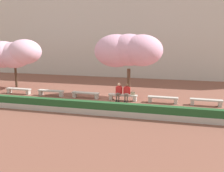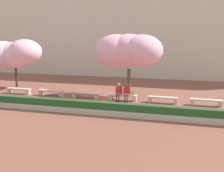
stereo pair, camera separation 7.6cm
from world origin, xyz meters
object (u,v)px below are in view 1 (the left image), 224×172
Objects in this scene: stone_bench_west_end at (19,90)px; person_seated_left at (119,91)px; handbag at (133,93)px; stone_bench_east_end at (163,99)px; stone_bench_center at (86,94)px; cherry_tree_secondary at (13,54)px; stone_bench_near_east at (123,96)px; cherry_tree_main at (128,50)px; stone_bench_near_west at (51,92)px; person_seated_right at (127,91)px; stone_bench_far_east at (206,101)px.

person_seated_left is (8.44, -0.05, 0.39)m from stone_bench_west_end.
stone_bench_east_end is at bearing -0.24° from handbag.
stone_bench_center is at bearing -179.86° from handbag.
stone_bench_west_end is 1.00× the size of stone_bench_east_end.
cherry_tree_secondary is (-13.59, 2.32, 2.74)m from stone_bench_east_end.
cherry_tree_main is (0.05, 1.47, 3.27)m from stone_bench_near_east.
person_seated_left reaches higher than stone_bench_near_west.
cherry_tree_secondary reaches higher than stone_bench_east_end.
person_seated_right is (0.60, 0.00, 0.00)m from person_seated_left.
stone_bench_east_end is at bearing -9.68° from cherry_tree_secondary.
stone_bench_west_end is 1.00× the size of stone_bench_near_west.
stone_bench_far_east is 0.40× the size of cherry_tree_main.
stone_bench_near_west is 1.00× the size of stone_bench_near_east.
stone_bench_center is 2.64m from person_seated_left.
person_seated_right reaches higher than stone_bench_east_end.
stone_bench_east_end is 3.24m from person_seated_left.
stone_bench_west_end is 0.40× the size of cherry_tree_main.
cherry_tree_main is 10.77m from cherry_tree_secondary.
stone_bench_near_east is (5.83, -0.00, 0.00)m from stone_bench_near_west.
cherry_tree_main reaches higher than cherry_tree_secondary.
person_seated_right is (6.13, -0.05, 0.39)m from stone_bench_near_west.
stone_bench_east_end is at bearing -0.00° from stone_bench_west_end.
stone_bench_near_west is (2.91, 0.00, 0.00)m from stone_bench_west_end.
person_seated_right is 3.81× the size of handbag.
cherry_tree_main is at bearing 165.70° from stone_bench_far_east.
stone_bench_near_east is at bearing -179.30° from handbag.
cherry_tree_secondary is at bearing 167.75° from stone_bench_near_east.
stone_bench_center is (5.83, 0.00, 0.00)m from stone_bench_west_end.
cherry_tree_main reaches higher than person_seated_right.
stone_bench_near_west is 0.40× the size of cherry_tree_main.
stone_bench_east_end is at bearing 0.95° from person_seated_left.
stone_bench_near_west is 6.32× the size of handbag.
stone_bench_west_end is at bearing 180.00° from stone_bench_near_east.
stone_bench_far_east is at bearing 0.00° from stone_bench_east_end.
stone_bench_west_end is at bearing 179.66° from person_seated_right.
stone_bench_near_west is 1.00× the size of stone_bench_far_east.
cherry_tree_secondary is (-10.38, 2.37, 2.35)m from person_seated_left.
stone_bench_center is 8.74m from stone_bench_far_east.
stone_bench_center and stone_bench_far_east have the same top height.
stone_bench_near_east is 5.83m from stone_bench_far_east.
stone_bench_east_end is (8.74, -0.00, 0.00)m from stone_bench_near_west.
stone_bench_west_end is 8.45m from person_seated_left.
stone_bench_west_end is 9.49m from handbag.
stone_bench_center is 1.66× the size of person_seated_left.
person_seated_right is at bearing -0.95° from stone_bench_center.
handbag is at bearing -64.63° from cherry_tree_main.
stone_bench_west_end is 1.00× the size of stone_bench_center.
cherry_tree_main is (0.35, 1.52, 2.88)m from person_seated_left.
handbag is 0.06× the size of cherry_tree_secondary.
stone_bench_west_end is 6.32× the size of handbag.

